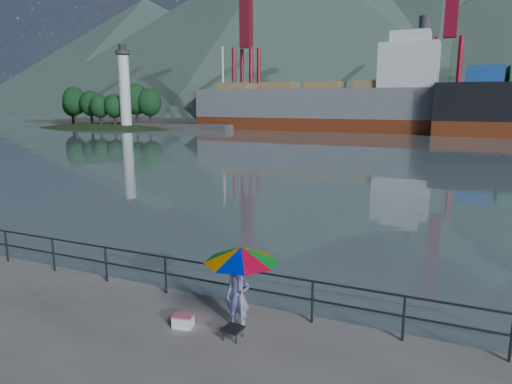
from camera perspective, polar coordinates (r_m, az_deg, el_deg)
harbor_water at (r=137.99m, az=20.83°, el=8.57°), size 500.00×280.00×0.00m
far_dock at (r=100.83m, az=25.30°, el=7.45°), size 200.00×40.00×0.40m
guardrail at (r=12.96m, az=-14.90°, el=-9.28°), size 22.00×0.06×1.03m
lighthouse_islet at (r=93.86m, az=-18.32°, el=7.91°), size 48.00×26.40×19.20m
fisherman at (r=10.35m, az=-2.27°, el=-12.83°), size 0.58×0.40×1.53m
beach_umbrella at (r=9.75m, az=-1.83°, el=-7.78°), size 1.99×1.99×1.98m
folding_stool at (r=10.20m, az=-2.90°, el=-17.16°), size 0.44×0.44×0.26m
cooler_bag at (r=10.78m, az=-9.11°, el=-15.71°), size 0.49×0.37×0.25m
fishing_rod at (r=12.00m, az=-1.79°, el=-13.30°), size 0.51×1.73×1.26m
bulk_carrier at (r=82.31m, az=9.30°, el=10.68°), size 45.91×7.95×14.50m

